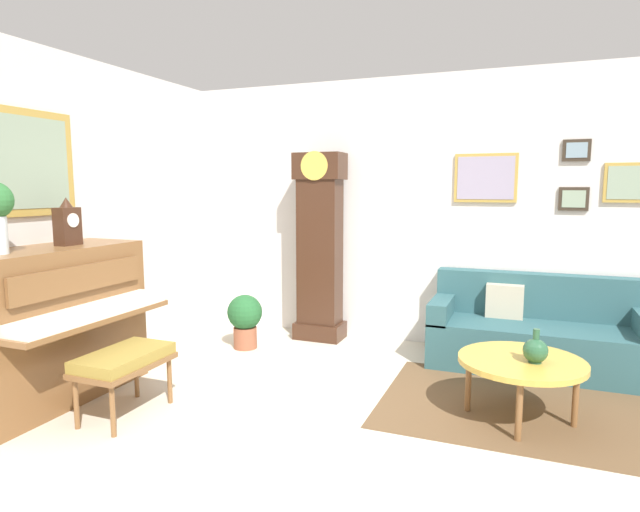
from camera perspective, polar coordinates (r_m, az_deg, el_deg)
name	(u,v)px	position (r m, az deg, el deg)	size (l,w,h in m)	color
ground_plane	(332,441)	(3.77, 1.35, -19.46)	(6.40, 6.00, 0.10)	beige
wall_left	(36,218)	(4.91, -28.42, 3.68)	(0.13, 4.90, 2.80)	silver
wall_back	(413,211)	(5.68, 10.04, 4.79)	(5.30, 0.13, 2.80)	silver
area_rug	(524,409)	(4.39, 21.23, -15.20)	(2.10, 1.50, 0.01)	brown
piano	(54,323)	(4.61, -26.93, -6.55)	(0.87, 1.44, 1.20)	brown
piano_bench	(124,361)	(4.13, -20.50, -10.67)	(0.42, 0.70, 0.48)	brown
grandfather_clock	(320,252)	(5.69, -0.02, 0.47)	(0.52, 0.34, 2.03)	#3D2316
couch	(537,334)	(5.30, 22.45, -7.80)	(1.90, 0.80, 0.84)	#2D565B
coffee_table	(521,363)	(4.08, 21.02, -10.81)	(0.88, 0.88, 0.45)	gold
mantel_clock	(67,224)	(4.62, -25.72, 3.18)	(0.13, 0.18, 0.38)	#3D2316
green_jug	(535,350)	(4.00, 22.34, -9.46)	(0.17, 0.17, 0.24)	#234C33
potted_plant	(245,318)	(5.51, -8.16, -6.64)	(0.36, 0.36, 0.56)	#935138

